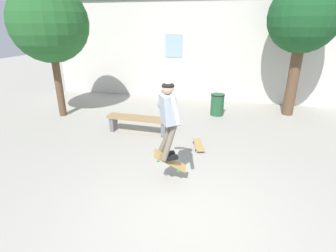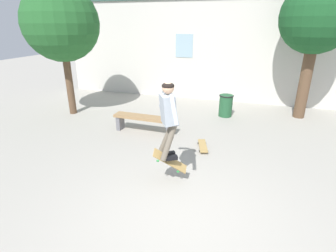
% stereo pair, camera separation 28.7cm
% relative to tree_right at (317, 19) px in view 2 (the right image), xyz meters
% --- Properties ---
extents(ground_plane, '(40.00, 40.00, 0.00)m').
position_rel_tree_right_xyz_m(ground_plane, '(-2.53, -6.00, -3.12)').
color(ground_plane, '#A39E93').
extents(building_backdrop, '(15.00, 0.52, 5.33)m').
position_rel_tree_right_xyz_m(building_backdrop, '(-2.52, 1.42, -0.86)').
color(building_backdrop, beige).
rests_on(building_backdrop, ground_plane).
extents(tree_right, '(2.19, 2.19, 4.28)m').
position_rel_tree_right_xyz_m(tree_right, '(0.00, 0.00, 0.00)').
color(tree_right, brown).
rests_on(tree_right, ground_plane).
extents(tree_left, '(2.39, 2.39, 4.19)m').
position_rel_tree_right_xyz_m(tree_left, '(-7.62, -1.99, -0.14)').
color(tree_left, brown).
rests_on(tree_left, ground_plane).
extents(park_bench, '(1.84, 0.42, 0.50)m').
position_rel_tree_right_xyz_m(park_bench, '(-4.52, -2.86, -2.76)').
color(park_bench, '#99754C').
rests_on(park_bench, ground_plane).
extents(trash_bin, '(0.49, 0.49, 0.75)m').
position_rel_tree_right_xyz_m(trash_bin, '(-2.41, -0.67, -2.73)').
color(trash_bin, '#235633').
rests_on(trash_bin, ground_plane).
extents(skater, '(0.69, 1.02, 1.47)m').
position_rel_tree_right_xyz_m(skater, '(-3.05, -5.19, -1.64)').
color(skater, '#9EA8B2').
extents(skateboard_flipping, '(0.58, 0.52, 0.59)m').
position_rel_tree_right_xyz_m(skateboard_flipping, '(-3.01, -5.16, -2.62)').
color(skateboard_flipping, '#AD894C').
extents(skateboard_resting, '(0.39, 0.78, 0.08)m').
position_rel_tree_right_xyz_m(skateboard_resting, '(-2.69, -3.38, -3.06)').
color(skateboard_resting, '#AD894C').
rests_on(skateboard_resting, ground_plane).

